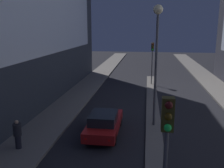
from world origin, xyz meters
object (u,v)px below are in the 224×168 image
object	(u,v)px
traffic_light_near	(166,144)
traffic_light_mid	(152,54)
car_left_lane	(104,123)
pedestrian_on_left_sidewalk	(18,134)
street_lamp	(157,39)

from	to	relation	value
traffic_light_near	traffic_light_mid	distance (m)	22.76
car_left_lane	pedestrian_on_left_sidewalk	size ratio (longest dim) A/B	2.82
traffic_light_mid	street_lamp	size ratio (longest dim) A/B	0.61
traffic_light_mid	pedestrian_on_left_sidewalk	world-z (taller)	traffic_light_mid
traffic_light_near	pedestrian_on_left_sidewalk	distance (m)	9.54
traffic_light_near	traffic_light_mid	bearing A→B (deg)	90.00
traffic_light_mid	street_lamp	world-z (taller)	street_lamp
street_lamp	car_left_lane	xyz separation A→B (m)	(-3.13, -1.74, -5.15)
street_lamp	traffic_light_near	bearing A→B (deg)	-90.00
traffic_light_near	street_lamp	world-z (taller)	street_lamp
traffic_light_mid	pedestrian_on_left_sidewalk	size ratio (longest dim) A/B	2.95
traffic_light_near	pedestrian_on_left_sidewalk	size ratio (longest dim) A/B	2.95
traffic_light_near	car_left_lane	distance (m)	9.29
traffic_light_near	street_lamp	distance (m)	10.26
street_lamp	traffic_light_mid	bearing A→B (deg)	90.00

